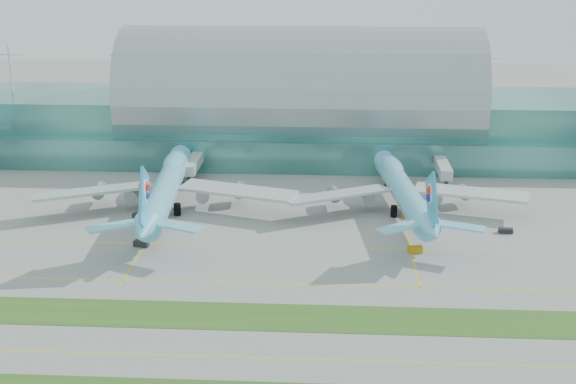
{
  "coord_description": "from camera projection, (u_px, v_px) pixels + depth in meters",
  "views": [
    {
      "loc": [
        11.49,
        -138.74,
        69.6
      ],
      "look_at": [
        0.0,
        55.0,
        9.0
      ],
      "focal_mm": 50.0,
      "sensor_mm": 36.0,
      "label": 1
    }
  ],
  "objects": [
    {
      "name": "ground",
      "position": [
        271.0,
        322.0,
        153.6
      ],
      "size": [
        700.0,
        700.0,
        0.0
      ],
      "primitive_type": "plane",
      "color": "gray",
      "rests_on": "ground"
    },
    {
      "name": "terminal",
      "position": [
        301.0,
        113.0,
        272.08
      ],
      "size": [
        340.0,
        69.1,
        36.0
      ],
      "color": "#3D7A75",
      "rests_on": "ground"
    },
    {
      "name": "grass_strip_far",
      "position": [
        272.0,
        317.0,
        155.49
      ],
      "size": [
        420.0,
        12.0,
        0.08
      ],
      "primitive_type": "cube",
      "color": "#2D591E",
      "rests_on": "ground"
    },
    {
      "name": "taxiline_b",
      "position": [
        265.0,
        358.0,
        140.26
      ],
      "size": [
        420.0,
        0.35,
        0.01
      ],
      "primitive_type": "cube",
      "color": "yellow",
      "rests_on": "ground"
    },
    {
      "name": "taxiline_c",
      "position": [
        278.0,
        284.0,
        170.75
      ],
      "size": [
        420.0,
        0.35,
        0.01
      ],
      "primitive_type": "cube",
      "color": "yellow",
      "rests_on": "ground"
    },
    {
      "name": "taxiline_d",
      "position": [
        284.0,
        246.0,
        191.71
      ],
      "size": [
        420.0,
        0.35,
        0.01
      ],
      "primitive_type": "cube",
      "color": "yellow",
      "rests_on": "ground"
    },
    {
      "name": "airliner_b",
      "position": [
        167.0,
        185.0,
        216.21
      ],
      "size": [
        71.32,
        81.16,
        22.33
      ],
      "rotation": [
        0.0,
        0.0,
        0.07
      ],
      "color": "#66C7E2",
      "rests_on": "ground"
    },
    {
      "name": "airliner_c",
      "position": [
        403.0,
        189.0,
        215.01
      ],
      "size": [
        66.13,
        75.5,
        20.78
      ],
      "rotation": [
        0.0,
        0.0,
        0.11
      ],
      "color": "#6CC5ED",
      "rests_on": "ground"
    },
    {
      "name": "gse_c",
      "position": [
        141.0,
        244.0,
        191.51
      ],
      "size": [
        3.88,
        2.45,
        1.48
      ],
      "primitive_type": "cube",
      "rotation": [
        0.0,
        0.0,
        -0.23
      ],
      "color": "black",
      "rests_on": "ground"
    },
    {
      "name": "gse_d",
      "position": [
        138.0,
        216.0,
        210.67
      ],
      "size": [
        3.21,
        2.2,
        1.47
      ],
      "primitive_type": "cube",
      "rotation": [
        0.0,
        0.0,
        -0.22
      ],
      "color": "black",
      "rests_on": "ground"
    },
    {
      "name": "gse_e",
      "position": [
        415.0,
        249.0,
        187.88
      ],
      "size": [
        3.53,
        2.15,
        1.48
      ],
      "primitive_type": "cube",
      "rotation": [
        0.0,
        0.0,
        0.12
      ],
      "color": "#C2830B",
      "rests_on": "ground"
    },
    {
      "name": "gse_f",
      "position": [
        506.0,
        231.0,
        200.53
      ],
      "size": [
        3.63,
        1.97,
        1.22
      ],
      "primitive_type": "cube",
      "rotation": [
        0.0,
        0.0,
        -0.08
      ],
      "color": "black",
      "rests_on": "ground"
    }
  ]
}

